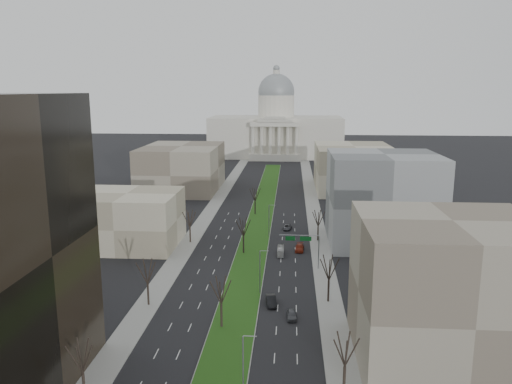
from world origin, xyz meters
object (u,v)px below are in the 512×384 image
at_px(car_black, 271,301).
at_px(box_van, 281,251).
at_px(car_grey_far, 287,227).
at_px(car_grey_near, 292,315).
at_px(car_red, 300,248).

xyz_separation_m(car_black, box_van, (1.13, 29.89, 0.07)).
height_order(car_black, car_grey_far, car_black).
distance_m(car_grey_far, box_van, 23.04).
bearing_deg(car_grey_near, car_red, 83.12).
distance_m(car_grey_near, box_van, 35.56).
relative_size(car_grey_near, car_red, 0.79).
bearing_deg(car_grey_near, box_van, 90.56).
bearing_deg(car_grey_far, box_van, -84.77).
xyz_separation_m(car_grey_far, box_van, (-1.46, -22.99, 0.25)).
distance_m(car_grey_near, car_grey_far, 58.46).
distance_m(car_black, box_van, 29.91).
distance_m(car_grey_near, car_black, 6.80).
height_order(car_red, car_grey_far, car_red).
bearing_deg(car_grey_far, car_black, -83.94).
height_order(car_black, box_van, box_van).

